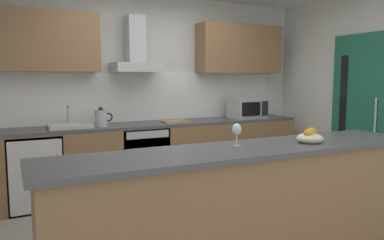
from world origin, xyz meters
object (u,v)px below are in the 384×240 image
object	(u,v)px
microwave	(247,108)
fruit_bowl	(310,137)
wine_glass	(237,130)
range_hood	(136,54)
oven	(141,158)
kettle	(101,118)
sink	(70,125)
chopping_board	(175,121)
refrigerator	(35,171)

from	to	relation	value
microwave	fruit_bowl	bearing A→B (deg)	-112.25
microwave	wine_glass	bearing A→B (deg)	-126.49
range_hood	wine_glass	xyz separation A→B (m)	(0.11, -2.22, -0.71)
wine_glass	oven	bearing A→B (deg)	92.88
oven	kettle	size ratio (longest dim) A/B	2.77
sink	chopping_board	size ratio (longest dim) A/B	1.47
fruit_bowl	sink	bearing A→B (deg)	125.14
refrigerator	sink	size ratio (longest dim) A/B	1.70
sink	kettle	distance (m)	0.37
kettle	oven	bearing A→B (deg)	3.80
oven	sink	distance (m)	0.98
microwave	range_hood	size ratio (longest dim) A/B	0.69
refrigerator	kettle	bearing A→B (deg)	-2.31
microwave	sink	distance (m)	2.50
oven	range_hood	bearing A→B (deg)	90.00
wine_glass	chopping_board	xyz separation A→B (m)	(0.37, 2.06, -0.17)
microwave	chopping_board	distance (m)	1.16
sink	fruit_bowl	world-z (taller)	sink
oven	microwave	distance (m)	1.73
microwave	wine_glass	world-z (taller)	microwave
oven	microwave	world-z (taller)	microwave
refrigerator	fruit_bowl	world-z (taller)	fruit_bowl
oven	wine_glass	xyz separation A→B (m)	(0.11, -2.09, 0.62)
refrigerator	range_hood	xyz separation A→B (m)	(1.27, 0.13, 1.36)
wine_glass	range_hood	bearing A→B (deg)	92.71
kettle	chopping_board	xyz separation A→B (m)	(0.98, 0.01, -0.09)
sink	refrigerator	bearing A→B (deg)	-178.08
microwave	range_hood	world-z (taller)	range_hood
refrigerator	microwave	size ratio (longest dim) A/B	1.70
refrigerator	range_hood	size ratio (longest dim) A/B	1.18
oven	sink	size ratio (longest dim) A/B	1.60
chopping_board	refrigerator	bearing A→B (deg)	179.31
oven	range_hood	world-z (taller)	range_hood
kettle	fruit_bowl	xyz separation A→B (m)	(1.23, -2.21, -0.01)
microwave	range_hood	distance (m)	1.79
range_hood	sink	bearing A→B (deg)	-172.19
sink	chopping_board	xyz separation A→B (m)	(1.34, -0.03, -0.02)
oven	kettle	bearing A→B (deg)	-176.20
kettle	wine_glass	distance (m)	2.14
sink	oven	bearing A→B (deg)	-0.73
wine_glass	chopping_board	bearing A→B (deg)	79.83
fruit_bowl	microwave	bearing A→B (deg)	67.75
refrigerator	range_hood	distance (m)	1.87
range_hood	fruit_bowl	distance (m)	2.60
range_hood	fruit_bowl	bearing A→B (deg)	-73.07
range_hood	wine_glass	size ratio (longest dim) A/B	4.05
sink	wine_glass	world-z (taller)	sink
oven	wine_glass	distance (m)	2.18
microwave	kettle	size ratio (longest dim) A/B	1.73
oven	wine_glass	world-z (taller)	wine_glass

